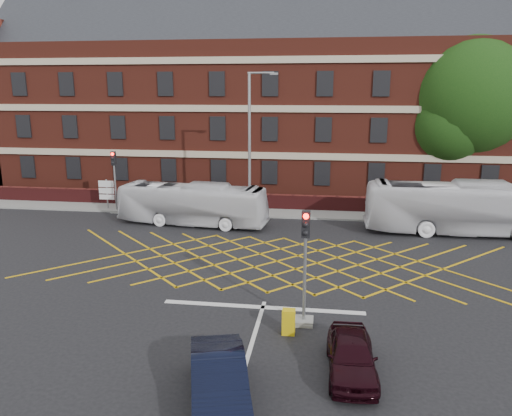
# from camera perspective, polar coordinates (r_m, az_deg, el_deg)

# --- Properties ---
(ground) EXTENTS (120.00, 120.00, 0.00)m
(ground) POSITION_cam_1_polar(r_m,az_deg,el_deg) (23.30, 1.90, -7.73)
(ground) COLOR black
(ground) RESTS_ON ground
(victorian_building) EXTENTS (51.00, 12.17, 20.40)m
(victorian_building) POSITION_cam_1_polar(r_m,az_deg,el_deg) (43.66, 5.56, 12.61)
(victorian_building) COLOR maroon
(victorian_building) RESTS_ON ground
(boundary_wall) EXTENTS (56.00, 0.50, 1.10)m
(boundary_wall) POSITION_cam_1_polar(r_m,az_deg,el_deg) (35.57, 4.20, 0.62)
(boundary_wall) COLOR #4A1314
(boundary_wall) RESTS_ON ground
(far_pavement) EXTENTS (60.00, 3.00, 0.12)m
(far_pavement) POSITION_cam_1_polar(r_m,az_deg,el_deg) (34.71, 4.07, -0.53)
(far_pavement) COLOR slate
(far_pavement) RESTS_ON ground
(box_junction_hatching) EXTENTS (8.22, 8.22, 0.02)m
(box_junction_hatching) POSITION_cam_1_polar(r_m,az_deg,el_deg) (25.16, 2.40, -6.08)
(box_junction_hatching) COLOR #CC990C
(box_junction_hatching) RESTS_ON ground
(stop_line) EXTENTS (8.00, 0.30, 0.02)m
(stop_line) POSITION_cam_1_polar(r_m,az_deg,el_deg) (20.09, 0.78, -11.27)
(stop_line) COLOR silver
(stop_line) RESTS_ON ground
(centre_line) EXTENTS (0.15, 14.00, 0.02)m
(centre_line) POSITION_cam_1_polar(r_m,az_deg,el_deg) (14.51, -2.77, -21.93)
(centre_line) COLOR silver
(centre_line) RESTS_ON ground
(bus_left) EXTENTS (9.72, 3.32, 2.65)m
(bus_left) POSITION_cam_1_polar(r_m,az_deg,el_deg) (31.80, -7.26, 0.45)
(bus_left) COLOR silver
(bus_left) RESTS_ON ground
(bus_right) EXTENTS (11.27, 2.64, 3.14)m
(bus_right) POSITION_cam_1_polar(r_m,az_deg,el_deg) (31.91, 22.50, 0.01)
(bus_right) COLOR silver
(bus_right) RESTS_ON ground
(car_navy) EXTENTS (2.58, 4.50, 1.40)m
(car_navy) POSITION_cam_1_polar(r_m,az_deg,el_deg) (14.30, -4.26, -19.20)
(car_navy) COLOR black
(car_navy) RESTS_ON ground
(car_maroon) EXTENTS (1.55, 3.62, 1.22)m
(car_maroon) POSITION_cam_1_polar(r_m,az_deg,el_deg) (15.90, 10.86, -16.19)
(car_maroon) COLOR black
(car_maroon) RESTS_ON ground
(deciduous_tree) EXTENTS (9.05, 9.05, 12.41)m
(deciduous_tree) POSITION_cam_1_polar(r_m,az_deg,el_deg) (41.09, 22.97, 10.78)
(deciduous_tree) COLOR black
(deciduous_tree) RESTS_ON ground
(traffic_light_near) EXTENTS (0.70, 0.70, 4.27)m
(traffic_light_near) POSITION_cam_1_polar(r_m,az_deg,el_deg) (18.18, 5.57, -8.06)
(traffic_light_near) COLOR slate
(traffic_light_near) RESTS_ON ground
(traffic_light_far) EXTENTS (0.70, 0.70, 4.27)m
(traffic_light_far) POSITION_cam_1_polar(r_m,az_deg,el_deg) (35.91, -15.77, 2.25)
(traffic_light_far) COLOR slate
(traffic_light_far) RESTS_ON ground
(street_lamp) EXTENTS (2.25, 1.00, 9.42)m
(street_lamp) POSITION_cam_1_polar(r_m,az_deg,el_deg) (31.54, -0.62, 4.07)
(street_lamp) COLOR slate
(street_lamp) RESTS_ON ground
(direction_signs) EXTENTS (1.10, 0.16, 2.20)m
(direction_signs) POSITION_cam_1_polar(r_m,az_deg,el_deg) (36.91, -16.71, 1.87)
(direction_signs) COLOR gray
(direction_signs) RESTS_ON ground
(utility_cabinet) EXTENTS (0.45, 0.36, 0.91)m
(utility_cabinet) POSITION_cam_1_polar(r_m,az_deg,el_deg) (17.96, 3.74, -12.86)
(utility_cabinet) COLOR gold
(utility_cabinet) RESTS_ON ground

